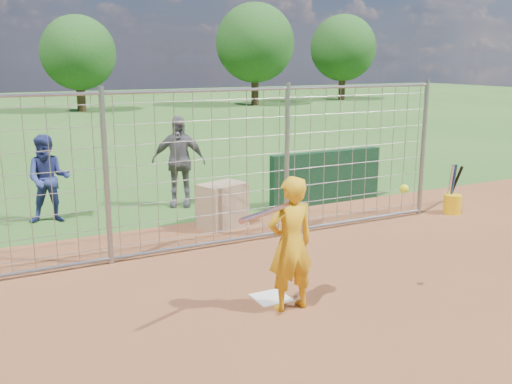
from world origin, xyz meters
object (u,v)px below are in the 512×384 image
batter (291,244)px  equipment_bin (223,205)px  bystander_a (48,179)px  bucket_with_bats (452,201)px  bystander_b (178,161)px

batter → equipment_bin: batter is taller
batter → bystander_a: bearing=-68.1°
bucket_with_bats → bystander_b: bearing=146.3°
bystander_a → equipment_bin: size_ratio=2.04×
batter → bucket_with_bats: (5.07, 2.32, -0.58)m
bystander_b → bystander_a: bearing=-151.7°
bystander_a → equipment_bin: 3.25m
bystander_a → bystander_b: 2.54m
batter → bystander_b: (0.52, 5.35, 0.11)m
batter → bucket_with_bats: bearing=-154.4°
bystander_b → batter: bearing=-68.6°
batter → bucket_with_bats: batter is taller
bystander_a → equipment_bin: bearing=-19.0°
bystander_a → batter: bearing=-55.3°
bystander_b → bucket_with_bats: 5.51m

